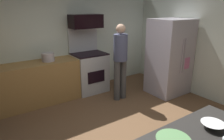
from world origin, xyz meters
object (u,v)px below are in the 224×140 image
(microwave, at_px, (86,21))
(refrigerator, at_px, (169,57))
(stock_pot, at_px, (48,57))
(oven_range, at_px, (89,70))
(person_cook, at_px, (120,59))
(mixing_bowl_large, at_px, (213,125))

(microwave, bearing_deg, refrigerator, -39.27)
(refrigerator, distance_m, stock_pot, 2.74)
(oven_range, height_order, refrigerator, refrigerator)
(refrigerator, height_order, person_cook, refrigerator)
(oven_range, distance_m, mixing_bowl_large, 3.42)
(microwave, height_order, stock_pot, microwave)
(microwave, bearing_deg, person_cook, -69.65)
(mixing_bowl_large, bearing_deg, refrigerator, 48.28)
(person_cook, bearing_deg, stock_pot, 147.76)
(oven_range, relative_size, stock_pot, 5.74)
(person_cook, height_order, stock_pot, person_cook)
(oven_range, bearing_deg, mixing_bowl_large, -97.72)
(microwave, height_order, person_cook, microwave)
(microwave, xyz_separation_m, person_cook, (0.33, -0.90, -0.74))
(microwave, relative_size, stock_pot, 2.78)
(stock_pot, bearing_deg, mixing_bowl_large, -81.35)
(refrigerator, height_order, mixing_bowl_large, refrigerator)
(oven_range, distance_m, stock_pot, 1.08)
(microwave, relative_size, person_cook, 0.44)
(refrigerator, relative_size, person_cook, 1.05)
(microwave, xyz_separation_m, refrigerator, (1.52, -1.24, -0.81))
(oven_range, height_order, microwave, microwave)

